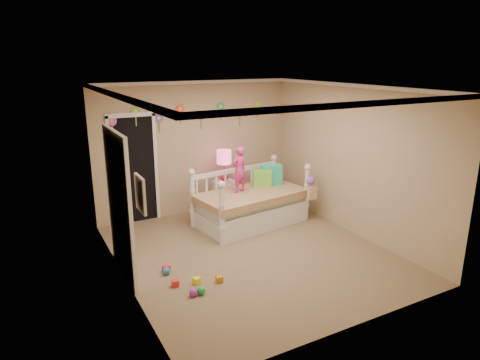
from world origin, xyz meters
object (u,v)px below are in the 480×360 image
daybed (251,195)px  nightstand (224,197)px  table_lamp (224,161)px  child (239,170)px

daybed → nightstand: daybed is taller
nightstand → table_lamp: bearing=-3.8°
table_lamp → child: bearing=-90.1°
child → nightstand: size_ratio=1.28×
nightstand → table_lamp: (0.00, 0.00, 0.75)m
child → daybed: bearing=140.0°
daybed → child: (-0.19, 0.09, 0.49)m
table_lamp → daybed: bearing=-75.1°
daybed → table_lamp: size_ratio=3.29×
daybed → table_lamp: table_lamp is taller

